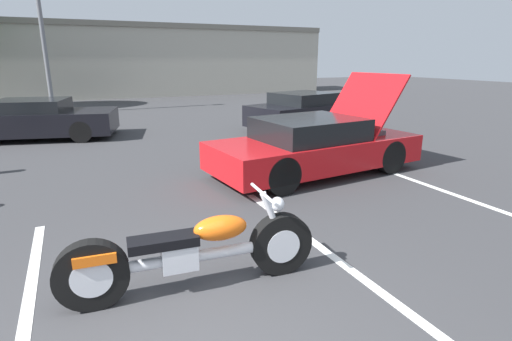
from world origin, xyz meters
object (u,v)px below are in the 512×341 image
at_px(motorcycle, 193,252).
at_px(parked_car_right_row, 306,111).
at_px(show_car_hood_open, 316,146).
at_px(parked_car_mid_row, 38,120).
at_px(light_pole, 44,26).

bearing_deg(motorcycle, parked_car_right_row, 56.61).
bearing_deg(show_car_hood_open, parked_car_right_row, 54.66).
bearing_deg(parked_car_mid_row, light_pole, 101.17).
xyz_separation_m(motorcycle, parked_car_mid_row, (-1.93, 9.87, 0.16)).
bearing_deg(show_car_hood_open, light_pole, 106.26).
distance_m(light_pole, parked_car_right_row, 11.63).
xyz_separation_m(parked_car_mid_row, parked_car_right_row, (8.17, -1.90, 0.04)).
xyz_separation_m(light_pole, parked_car_right_row, (7.89, -7.99, -3.02)).
distance_m(motorcycle, parked_car_right_row, 10.12).
bearing_deg(motorcycle, parked_car_mid_row, 105.77).
distance_m(show_car_hood_open, parked_car_mid_row, 8.63).
xyz_separation_m(light_pole, motorcycle, (1.65, -15.96, -3.21)).
height_order(light_pole, parked_car_right_row, light_pole).
bearing_deg(parked_car_right_row, show_car_hood_open, -133.94).
height_order(parked_car_mid_row, parked_car_right_row, parked_car_right_row).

